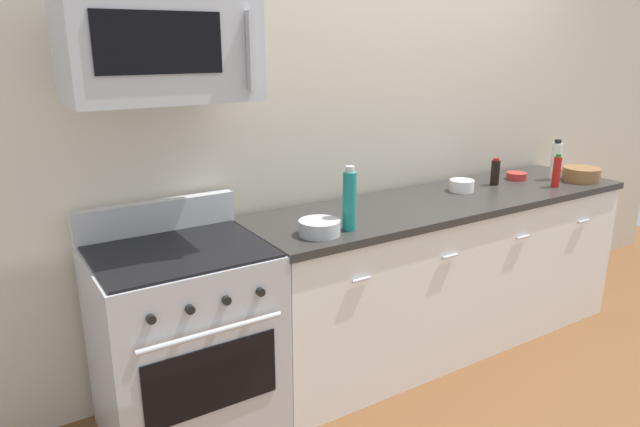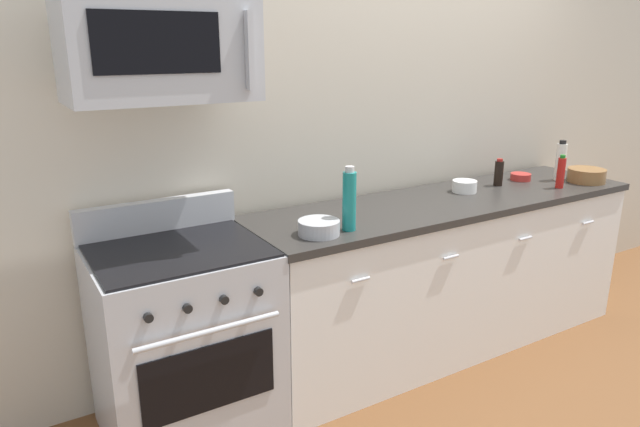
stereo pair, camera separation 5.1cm
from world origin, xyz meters
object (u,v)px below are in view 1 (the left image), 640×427
Objects in this scene: bowl_red_small at (517,176)px; bottle_sparkling_teal at (349,200)px; bowl_steel_prep at (319,227)px; range_oven at (185,342)px; bottle_hot_sauce_red at (557,171)px; bottle_soy_sauce_dark at (495,172)px; bowl_white_ceramic at (462,185)px; microwave at (160,51)px; bowl_wooden_salad at (581,174)px; bottle_vinegar_white at (556,160)px.

bottle_sparkling_teal is at bearing -169.70° from bowl_red_small.
range_oven is at bearing 165.36° from bowl_steel_prep.
bottle_soy_sauce_dark is (-0.28, 0.24, -0.02)m from bottle_hot_sauce_red.
bottle_sparkling_teal is at bearing -166.20° from bowl_white_ceramic.
microwave is 3.62× the size of bottle_hot_sauce_red.
bottle_hot_sauce_red is 1.05× the size of bowl_steel_prep.
bottle_sparkling_teal is at bearing -179.13° from bowl_wooden_salad.
bottle_sparkling_teal is 1.57m from bowl_red_small.
bowl_wooden_salad is at bearing -38.08° from bowl_red_small.
bottle_sparkling_teal is at bearing -12.78° from range_oven.
bowl_steel_prep is at bearing 174.74° from bottle_sparkling_teal.
bottle_soy_sauce_dark is (1.30, 0.25, -0.07)m from bottle_sparkling_teal.
bowl_wooden_salad is 2.02m from bowl_steel_prep.
bottle_soy_sauce_dark reaches higher than bowl_white_ceramic.
range_oven is at bearing 179.42° from bottle_vinegar_white.
bottle_sparkling_teal is 2.41× the size of bowl_red_small.
bottle_vinegar_white is (2.53, -0.03, 0.57)m from range_oven.
range_oven is 1.00m from bottle_sparkling_teal.
bottle_hot_sauce_red is 0.66× the size of bottle_sparkling_teal.
bottle_vinegar_white reaches higher than bottle_soy_sauce_dark.
range_oven reaches higher than bowl_white_ceramic.
bottle_hot_sauce_red is at bearing -3.95° from range_oven.
range_oven is at bearing -177.83° from bowl_white_ceramic.
bowl_white_ceramic is (-0.58, 0.23, -0.06)m from bottle_hot_sauce_red.
bottle_soy_sauce_dark is 1.48m from bowl_steel_prep.
bowl_red_small is (2.32, 0.10, 0.47)m from range_oven.
bottle_hot_sauce_red is (2.36, -0.16, 0.55)m from range_oven.
bottle_sparkling_teal is at bearing -5.26° from bowl_steel_prep.
bowl_red_small is (1.54, 0.28, -0.12)m from bottle_sparkling_teal.
bottle_sparkling_teal reaches higher than range_oven.
bottle_soy_sauce_dark is at bearing 167.30° from bottle_vinegar_white.
bottle_sparkling_teal is 1.83× the size of bottle_soy_sauce_dark.
bottle_hot_sauce_red is at bearing -21.83° from bowl_white_ceramic.
bowl_white_ceramic is (-0.86, 0.22, -0.01)m from bowl_wooden_salad.
microwave is 4.39× the size of bottle_soy_sauce_dark.
bowl_red_small is (-0.04, 0.26, -0.07)m from bottle_hot_sauce_red.
bowl_red_small is (0.24, 0.02, -0.06)m from bottle_soy_sauce_dark.
bowl_wooden_salad is at bearing 0.38° from bowl_steel_prep.
microwave is at bearing 161.59° from bowl_steel_prep.
bottle_vinegar_white is at bearing -12.70° from bottle_soy_sauce_dark.
bottle_sparkling_teal is at bearing -15.86° from microwave.
range_oven is 1.85m from bowl_white_ceramic.
bottle_vinegar_white reaches higher than range_oven.
bottle_sparkling_teal reaches higher than bowl_steel_prep.
bowl_steel_prep is at bearing -171.13° from bowl_red_small.
bowl_steel_prep is 1.18m from bowl_white_ceramic.
bowl_steel_prep is at bearing -168.73° from bowl_white_ceramic.
bowl_red_small is at bearing 1.40° from microwave.
bottle_sparkling_teal reaches higher than bowl_white_ceramic.
bottle_soy_sauce_dark is 0.73× the size of bowl_wooden_salad.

